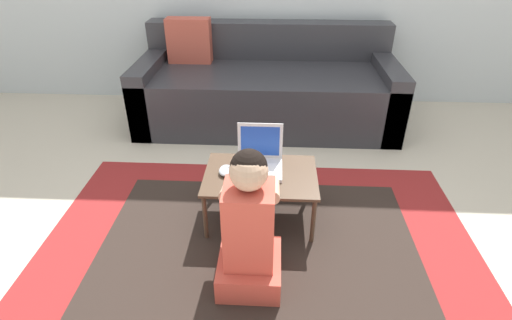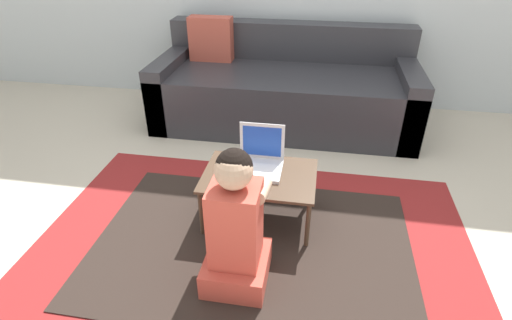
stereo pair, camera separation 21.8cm
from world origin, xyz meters
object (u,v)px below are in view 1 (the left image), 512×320
object	(u,v)px
laptop_desk	(261,179)
laptop	(259,162)
couch	(266,88)
person_seated	(249,229)
computer_mouse	(226,170)

from	to	relation	value
laptop_desk	laptop	xyz separation A→B (m)	(-0.01, 0.06, 0.07)
couch	person_seated	size ratio (longest dim) A/B	2.91
laptop	computer_mouse	xyz separation A→B (m)	(-0.18, -0.06, -0.02)
computer_mouse	person_seated	xyz separation A→B (m)	(0.16, -0.47, -0.00)
couch	laptop_desk	world-z (taller)	couch
laptop_desk	laptop	size ratio (longest dim) A/B	2.44
laptop_desk	laptop	world-z (taller)	laptop
laptop_desk	computer_mouse	bearing A→B (deg)	179.51
laptop_desk	computer_mouse	xyz separation A→B (m)	(-0.19, 0.00, 0.05)
laptop_desk	person_seated	distance (m)	0.47
couch	computer_mouse	distance (m)	1.36
laptop	laptop_desk	bearing A→B (deg)	-80.90
person_seated	laptop_desk	bearing A→B (deg)	86.38
computer_mouse	couch	bearing A→B (deg)	82.57
laptop	computer_mouse	world-z (taller)	laptop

